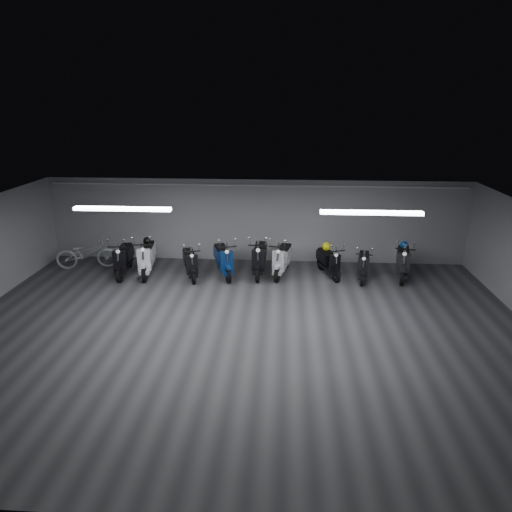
# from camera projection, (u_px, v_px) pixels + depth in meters

# --- Properties ---
(floor) EXTENTS (14.00, 10.00, 0.01)m
(floor) POSITION_uv_depth(u_px,v_px,m) (242.00, 332.00, 10.46)
(floor) COLOR #3A3A3D
(floor) RESTS_ON ground
(ceiling) EXTENTS (14.00, 10.00, 0.01)m
(ceiling) POSITION_uv_depth(u_px,v_px,m) (241.00, 219.00, 9.51)
(ceiling) COLOR gray
(ceiling) RESTS_ON ground
(back_wall) EXTENTS (14.00, 0.01, 2.80)m
(back_wall) POSITION_uv_depth(u_px,v_px,m) (256.00, 221.00, 14.68)
(back_wall) COLOR #9A9B9D
(back_wall) RESTS_ON ground
(front_wall) EXTENTS (14.00, 0.01, 2.80)m
(front_wall) POSITION_uv_depth(u_px,v_px,m) (202.00, 437.00, 5.28)
(front_wall) COLOR #9A9B9D
(front_wall) RESTS_ON ground
(fluor_strip_left) EXTENTS (2.40, 0.18, 0.08)m
(fluor_strip_left) POSITION_uv_depth(u_px,v_px,m) (122.00, 209.00, 10.65)
(fluor_strip_left) COLOR white
(fluor_strip_left) RESTS_ON ceiling
(fluor_strip_right) EXTENTS (2.40, 0.18, 0.08)m
(fluor_strip_right) POSITION_uv_depth(u_px,v_px,m) (371.00, 213.00, 10.29)
(fluor_strip_right) COLOR white
(fluor_strip_right) RESTS_ON ceiling
(conduit) EXTENTS (13.60, 0.05, 0.05)m
(conduit) POSITION_uv_depth(u_px,v_px,m) (255.00, 185.00, 14.19)
(conduit) COLOR white
(conduit) RESTS_ON back_wall
(scooter_1) EXTENTS (0.81, 1.93, 1.39)m
(scooter_1) POSITION_uv_depth(u_px,v_px,m) (123.00, 254.00, 13.68)
(scooter_1) COLOR black
(scooter_1) RESTS_ON floor
(scooter_2) EXTENTS (0.94, 2.05, 1.47)m
(scooter_2) POSITION_uv_depth(u_px,v_px,m) (146.00, 252.00, 13.71)
(scooter_2) COLOR white
(scooter_2) RESTS_ON floor
(scooter_3) EXTENTS (1.11, 1.82, 1.28)m
(scooter_3) POSITION_uv_depth(u_px,v_px,m) (190.00, 258.00, 13.49)
(scooter_3) COLOR black
(scooter_3) RESTS_ON floor
(scooter_4) EXTENTS (1.24, 1.99, 1.41)m
(scooter_4) POSITION_uv_depth(u_px,v_px,m) (223.00, 254.00, 13.62)
(scooter_4) COLOR navy
(scooter_4) RESTS_ON floor
(scooter_5) EXTENTS (0.71, 1.98, 1.46)m
(scooter_5) POSITION_uv_depth(u_px,v_px,m) (260.00, 253.00, 13.69)
(scooter_5) COLOR black
(scooter_5) RESTS_ON floor
(scooter_6) EXTENTS (1.03, 1.96, 1.39)m
(scooter_6) POSITION_uv_depth(u_px,v_px,m) (282.00, 254.00, 13.66)
(scooter_6) COLOR silver
(scooter_6) RESTS_ON floor
(scooter_7) EXTENTS (1.09, 1.76, 1.24)m
(scooter_7) POSITION_uv_depth(u_px,v_px,m) (329.00, 257.00, 13.61)
(scooter_7) COLOR black
(scooter_7) RESTS_ON floor
(scooter_8) EXTENTS (0.85, 1.72, 1.22)m
(scooter_8) POSITION_uv_depth(u_px,v_px,m) (364.00, 260.00, 13.35)
(scooter_8) COLOR black
(scooter_8) RESTS_ON floor
(scooter_9) EXTENTS (1.04, 1.99, 1.41)m
(scooter_9) POSITION_uv_depth(u_px,v_px,m) (403.00, 256.00, 13.43)
(scooter_9) COLOR black
(scooter_9) RESTS_ON floor
(bicycle) EXTENTS (2.02, 1.08, 1.24)m
(bicycle) POSITION_uv_depth(u_px,v_px,m) (86.00, 250.00, 14.25)
(bicycle) COLOR silver
(bicycle) RESTS_ON floor
(helmet_0) EXTENTS (0.23, 0.23, 0.23)m
(helmet_0) POSITION_uv_depth(u_px,v_px,m) (147.00, 241.00, 13.87)
(helmet_0) COLOR black
(helmet_0) RESTS_ON scooter_2
(helmet_1) EXTENTS (0.25, 0.25, 0.25)m
(helmet_1) POSITION_uv_depth(u_px,v_px,m) (404.00, 245.00, 13.57)
(helmet_1) COLOR #0D4295
(helmet_1) RESTS_ON scooter_9
(helmet_2) EXTENTS (0.27, 0.27, 0.27)m
(helmet_2) POSITION_uv_depth(u_px,v_px,m) (326.00, 246.00, 13.72)
(helmet_2) COLOR #F3F20E
(helmet_2) RESTS_ON scooter_7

